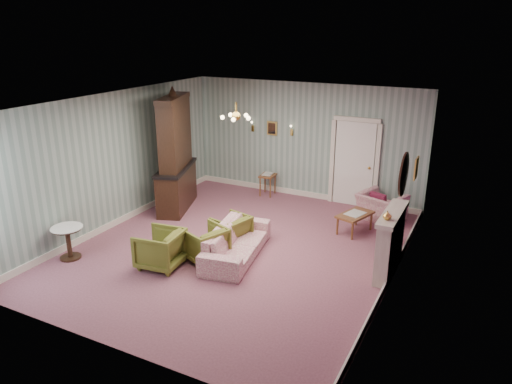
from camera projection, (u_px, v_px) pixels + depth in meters
The scene contains 27 objects.
floor at pixel (238, 249), 9.58m from camera, with size 7.00×7.00×0.00m, color #945669.
ceiling at pixel (236, 102), 8.62m from camera, with size 7.00×7.00×0.00m, color white.
wall_back at pixel (305, 141), 12.05m from camera, with size 6.00×6.00×0.00m, color gray.
wall_front at pixel (104, 253), 6.16m from camera, with size 6.00×6.00×0.00m, color gray.
wall_left at pixel (116, 160), 10.38m from camera, with size 7.00×7.00×0.00m, color gray.
wall_right at pixel (398, 205), 7.82m from camera, with size 7.00×7.00×0.00m, color gray.
wall_right_floral at pixel (397, 204), 7.82m from camera, with size 7.00×7.00×0.00m, color #BC5E96.
door at pixel (354, 162), 11.58m from camera, with size 1.12×0.12×2.16m, color white, non-canonical shape.
olive_chair_a at pixel (160, 247), 8.76m from camera, with size 0.75×0.70×0.77m, color olive.
olive_chair_b at pixel (205, 242), 9.03m from camera, with size 0.70×0.66×0.73m, color olive.
olive_chair_c at pixel (231, 228), 9.70m from camera, with size 0.64×0.60×0.66m, color olive.
sofa_chintz at pixel (236, 237), 9.14m from camera, with size 2.04×0.60×0.80m, color #A74367.
wingback_chair at pixel (382, 202), 10.87m from camera, with size 0.95×0.62×0.83m, color #A74367.
dresser at pixel (175, 151), 11.25m from camera, with size 0.59×1.71×2.86m, color black, non-canonical shape.
fireplace at pixel (390, 242), 8.50m from camera, with size 0.30×1.40×1.16m, color beige, non-canonical shape.
mantel_vase at pixel (387, 215), 7.96m from camera, with size 0.15×0.15×0.15m, color gold.
oval_mirror at pixel (403, 174), 8.04m from camera, with size 0.04×0.76×0.84m, color white, non-canonical shape.
framed_print at pixel (416, 168), 9.25m from camera, with size 0.04×0.34×0.42m, color gold, non-canonical shape.
coffee_table at pixel (354, 223), 10.27m from camera, with size 0.47×0.84×0.43m, color brown, non-canonical shape.
side_table_black at pixel (389, 235), 9.52m from camera, with size 0.37×0.37×0.55m, color black, non-canonical shape.
pedestal_table at pixel (69, 243), 9.09m from camera, with size 0.59×0.59×0.64m, color black, non-canonical shape.
nesting_table at pixel (268, 184), 12.50m from camera, with size 0.36×0.46×0.60m, color brown, non-canonical shape.
gilt_mirror_back at pixel (272, 128), 12.32m from camera, with size 0.28×0.06×0.36m, color gold, non-canonical shape.
sconce_left at pixel (252, 127), 12.53m from camera, with size 0.16×0.12×0.30m, color gold, non-canonical shape.
sconce_right at pixel (291, 131), 12.06m from camera, with size 0.16×0.12×0.30m, color gold, non-canonical shape.
chandelier at pixel (236, 117), 8.71m from camera, with size 0.56×0.56×0.36m, color gold, non-canonical shape.
burgundy_cushion at pixel (378, 201), 10.75m from camera, with size 0.38×0.10×0.38m, color maroon.
Camera 1 is at (4.25, -7.57, 4.22)m, focal length 33.81 mm.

